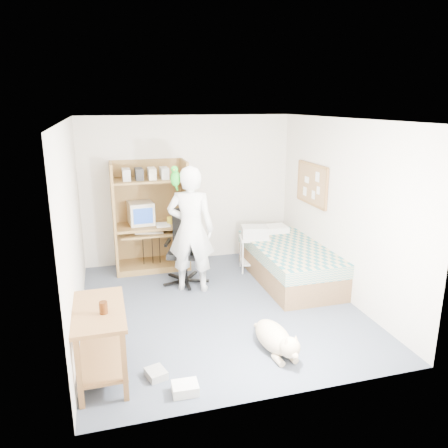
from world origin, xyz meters
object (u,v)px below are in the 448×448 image
printer_cart (254,248)px  bed (289,262)px  office_chair (186,257)px  dog (276,338)px  computer_hutch (150,220)px  side_desk (100,332)px  person (191,230)px

printer_cart → bed: bearing=-42.6°
office_chair → dog: office_chair is taller
computer_hutch → dog: 3.23m
office_chair → dog: 2.32m
dog → printer_cart: (0.60, 2.40, 0.22)m
bed → printer_cart: size_ratio=3.52×
bed → printer_cart: bearing=125.7°
side_desk → dog: 1.90m
computer_hutch → person: 1.16m
office_chair → printer_cart: (1.18, 0.17, -0.02)m
side_desk → office_chair: (1.28, 2.18, -0.09)m
person → dog: 2.15m
bed → office_chair: office_chair is taller
bed → person: size_ratio=1.09×
person → dog: size_ratio=1.90×
computer_hutch → dog: size_ratio=1.84×
office_chair → printer_cart: bearing=27.9°
office_chair → dog: size_ratio=1.14×
computer_hutch → office_chair: computer_hutch is taller
dog → bed: bearing=56.3°
bed → side_desk: bearing=-147.5°
side_desk → printer_cart: (2.47, 2.35, -0.11)m
person → dog: bearing=125.9°
bed → dog: size_ratio=2.07×
person → dog: person is taller
side_desk → printer_cart: side_desk is taller
bed → dog: bearing=-117.8°
person → office_chair: bearing=-64.6°
printer_cart → side_desk: bearing=-124.7°
side_desk → dog: size_ratio=1.02×
side_desk → person: person is taller
bed → office_chair: size_ratio=1.81×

